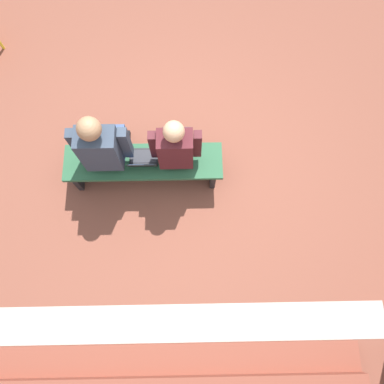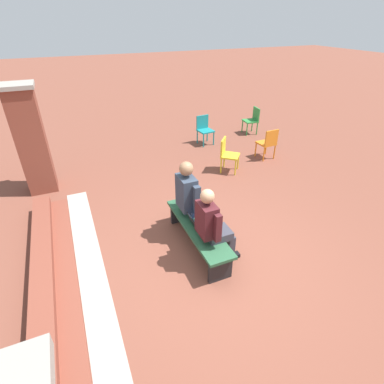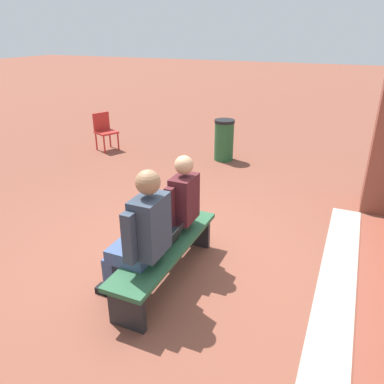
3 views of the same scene
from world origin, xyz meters
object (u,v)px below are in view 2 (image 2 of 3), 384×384
bench (198,230)px  laptop (198,223)px  plastic_chair_by_pillar (268,142)px  person_student (213,224)px  plastic_chair_far_right (227,153)px  plastic_chair_near_bench_left (204,128)px  person_adult (193,197)px  plastic_chair_far_left (253,119)px

bench → laptop: 0.15m
laptop → plastic_chair_by_pillar: (2.58, -3.24, -0.02)m
person_student → plastic_chair_far_right: person_student is taller
laptop → plastic_chair_near_bench_left: 4.81m
laptop → plastic_chair_by_pillar: plastic_chair_by_pillar is taller
bench → plastic_chair_near_bench_left: 4.79m
person_adult → plastic_chair_far_left: 5.68m
laptop → bench: bearing=-49.0°
person_student → laptop: size_ratio=4.19×
bench → plastic_chair_far_right: size_ratio=2.14×
person_adult → plastic_chair_far_right: person_adult is taller
person_student → laptop: (0.38, 0.08, -0.22)m
person_student → plastic_chair_far_left: bearing=-38.9°
plastic_chair_far_right → plastic_chair_by_pillar: bearing=-81.2°
person_adult → plastic_chair_by_pillar: size_ratio=1.71×
bench → plastic_chair_far_left: size_ratio=2.14×
person_student → plastic_chair_by_pillar: 4.34m
person_student → laptop: bearing=11.9°
person_adult → plastic_chair_near_bench_left: size_ratio=1.71×
plastic_chair_far_left → plastic_chair_near_bench_left: 1.86m
person_student → person_adult: (0.76, -0.01, 0.04)m
person_adult → plastic_chair_far_right: (1.98, -1.79, -0.27)m
bench → plastic_chair_near_bench_left: size_ratio=2.14×
plastic_chair_far_left → bench: bearing=138.3°
plastic_chair_by_pillar → plastic_chair_near_bench_left: (1.71, 1.08, 0.00)m
bench → plastic_chair_far_left: bearing=-41.7°
plastic_chair_far_right → bench: bearing=141.7°
bench → person_adult: bearing=-10.9°
person_student → plastic_chair_by_pillar: bearing=-46.9°
person_student → plastic_chair_near_bench_left: 5.12m
plastic_chair_by_pillar → person_adult: bearing=124.8°
plastic_chair_far_right → plastic_chair_by_pillar: size_ratio=1.00×
plastic_chair_far_left → plastic_chair_by_pillar: 2.06m
person_adult → plastic_chair_by_pillar: (2.19, -3.16, -0.27)m
plastic_chair_near_bench_left → plastic_chair_far_right: bearing=171.6°
person_student → plastic_chair_near_bench_left: size_ratio=1.59×
plastic_chair_far_right → plastic_chair_near_bench_left: (1.92, -0.28, 0.00)m
plastic_chair_far_left → plastic_chair_far_right: size_ratio=1.00×
person_student → plastic_chair_far_left: 6.26m
bench → plastic_chair_far_left: 6.00m
person_adult → plastic_chair_far_left: size_ratio=1.71×
bench → plastic_chair_far_right: plastic_chair_far_right is taller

